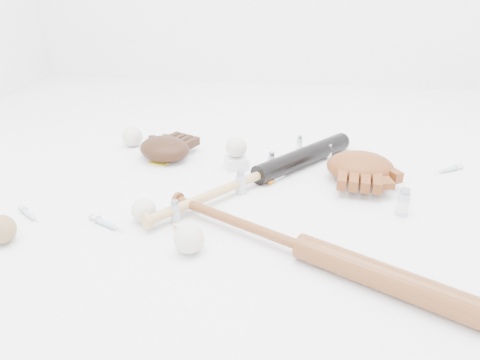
# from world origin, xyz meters

# --- Properties ---
(bat_dark) EXTENTS (0.69, 0.80, 0.07)m
(bat_dark) POSITION_xyz_m (0.01, 0.12, 0.04)
(bat_dark) COLOR black
(bat_dark) RESTS_ON ground
(bat_wood) EXTENTS (0.87, 0.51, 0.07)m
(bat_wood) POSITION_xyz_m (0.17, -0.31, 0.03)
(bat_wood) COLOR brown
(bat_wood) RESTS_ON ground
(glove_dark) EXTENTS (0.33, 0.33, 0.09)m
(glove_dark) POSITION_xyz_m (-0.38, 0.29, 0.04)
(glove_dark) COLOR black
(glove_dark) RESTS_ON ground
(glove_tan) EXTENTS (0.31, 0.31, 0.10)m
(glove_tan) POSITION_xyz_m (0.36, 0.20, 0.05)
(glove_tan) COLOR brown
(glove_tan) RESTS_ON ground
(trading_card) EXTENTS (0.09, 0.11, 0.01)m
(trading_card) POSITION_xyz_m (-0.38, 0.27, 0.00)
(trading_card) COLOR gold
(trading_card) RESTS_ON ground
(pedestal) EXTENTS (0.10, 0.10, 0.04)m
(pedestal) POSITION_xyz_m (-0.09, 0.24, 0.02)
(pedestal) COLOR white
(pedestal) RESTS_ON ground
(baseball_on_pedestal) EXTENTS (0.08, 0.08, 0.08)m
(baseball_on_pedestal) POSITION_xyz_m (-0.09, 0.24, 0.08)
(baseball_on_pedestal) COLOR silver
(baseball_on_pedestal) RESTS_ON pedestal
(baseball_left) EXTENTS (0.07, 0.07, 0.07)m
(baseball_left) POSITION_xyz_m (-0.31, -0.18, 0.04)
(baseball_left) COLOR silver
(baseball_left) RESTS_ON ground
(baseball_upper) EXTENTS (0.08, 0.08, 0.08)m
(baseball_upper) POSITION_xyz_m (-0.55, 0.40, 0.04)
(baseball_upper) COLOR silver
(baseball_upper) RESTS_ON ground
(baseball_mid) EXTENTS (0.08, 0.08, 0.08)m
(baseball_mid) POSITION_xyz_m (-0.13, -0.32, 0.04)
(baseball_mid) COLOR silver
(baseball_mid) RESTS_ON ground
(baseball_aged) EXTENTS (0.08, 0.08, 0.08)m
(baseball_aged) POSITION_xyz_m (-0.66, -0.35, 0.04)
(baseball_aged) COLOR olive
(baseball_aged) RESTS_ON ground
(syringe_0) EXTENTS (0.13, 0.10, 0.02)m
(syringe_0) POSITION_xyz_m (-0.67, -0.20, 0.01)
(syringe_0) COLOR #ADBCC6
(syringe_0) RESTS_ON ground
(syringe_1) EXTENTS (0.14, 0.13, 0.02)m
(syringe_1) POSITION_xyz_m (-0.16, -0.25, 0.01)
(syringe_1) COLOR #ADBCC6
(syringe_1) RESTS_ON ground
(syringe_2) EXTENTS (0.09, 0.13, 0.02)m
(syringe_2) POSITION_xyz_m (0.08, 0.16, 0.01)
(syringe_2) COLOR #ADBCC6
(syringe_2) RESTS_ON ground
(syringe_3) EXTENTS (0.09, 0.14, 0.02)m
(syringe_3) POSITION_xyz_m (0.26, -0.30, 0.01)
(syringe_3) COLOR #ADBCC6
(syringe_3) RESTS_ON ground
(syringe_4) EXTENTS (0.14, 0.10, 0.02)m
(syringe_4) POSITION_xyz_m (0.70, 0.32, 0.01)
(syringe_4) COLOR #ADBCC6
(syringe_4) RESTS_ON ground
(syringe_5) EXTENTS (0.15, 0.09, 0.02)m
(syringe_5) POSITION_xyz_m (-0.41, -0.22, 0.01)
(syringe_5) COLOR #ADBCC6
(syringe_5) RESTS_ON ground
(vial_0) EXTENTS (0.02, 0.02, 0.06)m
(vial_0) POSITION_xyz_m (0.14, 0.45, 0.03)
(vial_0) COLOR #B0B8C1
(vial_0) RESTS_ON ground
(vial_1) EXTENTS (0.02, 0.02, 0.06)m
(vial_1) POSITION_xyz_m (0.26, 0.38, 0.03)
(vial_1) COLOR #B0B8C1
(vial_1) RESTS_ON ground
(vial_2) EXTENTS (0.03, 0.03, 0.09)m
(vial_2) POSITION_xyz_m (-0.04, 0.04, 0.04)
(vial_2) COLOR #B0B8C1
(vial_2) RESTS_ON ground
(vial_3) EXTENTS (0.04, 0.04, 0.09)m
(vial_3) POSITION_xyz_m (0.47, -0.03, 0.04)
(vial_3) COLOR #B0B8C1
(vial_3) RESTS_ON ground
(vial_4) EXTENTS (0.03, 0.03, 0.07)m
(vial_4) POSITION_xyz_m (-0.21, -0.17, 0.04)
(vial_4) COLOR #B0B8C1
(vial_4) RESTS_ON ground
(vial_5) EXTENTS (0.03, 0.03, 0.07)m
(vial_5) POSITION_xyz_m (0.05, 0.23, 0.04)
(vial_5) COLOR #B0B8C1
(vial_5) RESTS_ON ground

